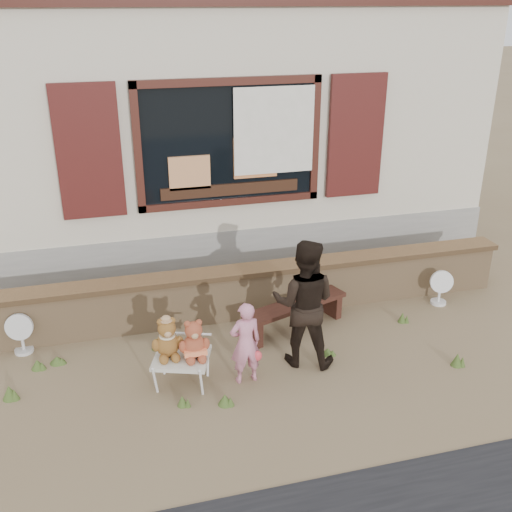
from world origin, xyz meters
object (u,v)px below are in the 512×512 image
object	(u,v)px
teddy_bear_right	(194,338)
child	(246,343)
bench	(295,310)
adult	(304,303)
folding_chair	(182,359)
teddy_bear_left	(167,337)

from	to	relation	value
teddy_bear_right	child	xyz separation A→B (m)	(0.54, -0.07, -0.10)
bench	adult	xyz separation A→B (m)	(-0.15, -0.70, 0.48)
child	adult	distance (m)	0.79
bench	adult	size ratio (longest dim) A/B	0.97
folding_chair	child	world-z (taller)	child
bench	adult	world-z (taller)	adult
child	adult	size ratio (longest dim) A/B	0.64
child	folding_chair	bearing A→B (deg)	-14.60
teddy_bear_right	folding_chair	bearing A→B (deg)	180.00
bench	child	world-z (taller)	child
bench	child	xyz separation A→B (m)	(-0.86, -0.91, 0.21)
teddy_bear_left	adult	bearing A→B (deg)	21.16
bench	teddy_bear_left	world-z (taller)	teddy_bear_left
teddy_bear_right	child	world-z (taller)	child
bench	adult	bearing A→B (deg)	-121.26
adult	teddy_bear_right	bearing A→B (deg)	31.42
folding_chair	child	distance (m)	0.70
child	adult	world-z (taller)	adult
child	adult	bearing A→B (deg)	-169.13
folding_chair	adult	xyz separation A→B (m)	(1.39, 0.09, 0.43)
teddy_bear_right	bench	bearing A→B (deg)	50.45
teddy_bear_left	child	world-z (taller)	child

